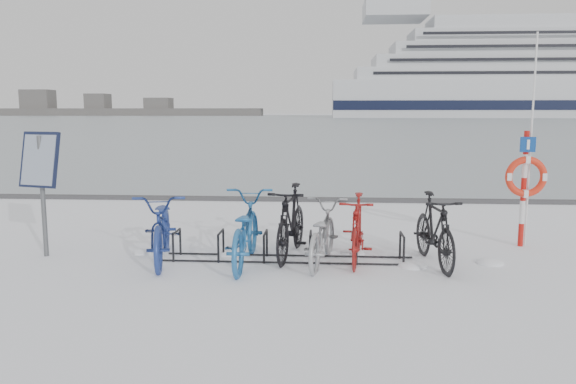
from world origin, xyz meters
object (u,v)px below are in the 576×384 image
object	(u,v)px
bike_rack	(288,249)
info_board	(40,167)
lifebuoy_station	(526,177)
cruise_ferry	(543,79)

from	to	relation	value
bike_rack	info_board	size ratio (longest dim) A/B	1.96
lifebuoy_station	cruise_ferry	distance (m)	203.48
info_board	cruise_ferry	world-z (taller)	cruise_ferry
bike_rack	info_board	distance (m)	4.19
bike_rack	info_board	xyz separation A→B (m)	(-3.98, -0.03, 1.29)
bike_rack	lifebuoy_station	bearing A→B (deg)	15.96
cruise_ferry	info_board	bearing A→B (deg)	-112.29
bike_rack	cruise_ferry	size ratio (longest dim) A/B	0.03
bike_rack	cruise_ferry	distance (m)	206.06
lifebuoy_station	cruise_ferry	world-z (taller)	cruise_ferry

